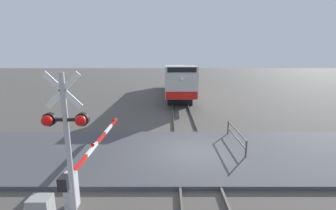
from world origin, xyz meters
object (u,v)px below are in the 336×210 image
Objects in this scene: locomotive at (177,79)px; guard_railing at (236,135)px; crossing_gate at (83,167)px; crossing_signal at (66,134)px.

guard_railing is at bearing -81.64° from locomotive.
locomotive reaches higher than crossing_gate.
guard_railing is (2.37, -16.16, -1.37)m from locomotive.
guard_railing is at bearing 29.94° from crossing_gate.
crossing_signal is at bearing -137.44° from guard_railing.
crossing_signal reaches higher than crossing_gate.
crossing_signal is (-3.76, -21.79, 0.69)m from locomotive.
locomotive is 20.39m from crossing_gate.
locomotive is 4.09× the size of crossing_signal.
locomotive is at bearing 78.21° from crossing_gate.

